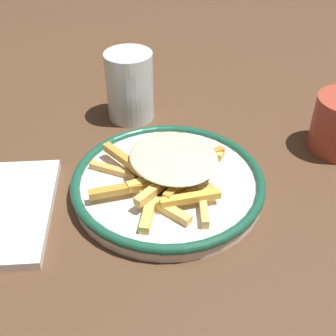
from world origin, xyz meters
TOP-DOWN VIEW (x-y plane):
  - ground_plane at (0.00, 0.00)m, footprint 2.60×2.60m
  - plate at (0.00, 0.00)m, footprint 0.26×0.26m
  - fries_heap at (0.00, 0.00)m, footprint 0.19×0.19m
  - water_glass at (-0.03, 0.20)m, footprint 0.08×0.08m

SIDE VIEW (x-z plane):
  - ground_plane at x=0.00m, z-range 0.00..0.00m
  - plate at x=0.00m, z-range 0.00..0.03m
  - fries_heap at x=0.00m, z-range 0.02..0.06m
  - water_glass at x=-0.03m, z-range 0.00..0.11m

